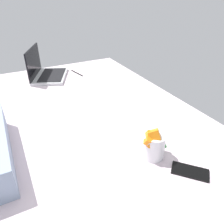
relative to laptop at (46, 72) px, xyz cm
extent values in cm
cube|color=silver|center=(-66.22, 3.46, -13.41)|extent=(180.00, 140.00, 18.00)
cube|color=#B7BABC|center=(-1.25, -2.78, -3.41)|extent=(39.53, 34.50, 2.00)
cube|color=black|center=(-1.86, -4.14, -2.21)|extent=(33.42, 27.39, 0.40)
cube|color=black|center=(3.26, 7.26, 8.09)|extent=(30.51, 14.44, 21.00)
cylinder|color=silver|center=(-111.11, -19.68, 1.09)|extent=(9.00, 9.00, 11.00)
cube|color=orange|center=(-109.73, -19.59, -1.34)|extent=(6.86, 6.28, 5.51)
cube|color=yellow|center=(-112.24, -19.54, 0.40)|extent=(5.56, 5.47, 5.64)
cube|color=#268C33|center=(-110.80, -22.06, 2.15)|extent=(7.14, 6.94, 6.67)
cube|color=orange|center=(-111.77, -17.50, 3.89)|extent=(4.54, 5.18, 4.79)
cube|color=orange|center=(-111.31, -17.76, 5.63)|extent=(7.84, 7.54, 6.73)
cube|color=orange|center=(-111.55, -18.91, 7.37)|extent=(6.50, 5.90, 6.09)
cube|color=black|center=(-125.21, -27.16, -4.01)|extent=(14.92, 14.46, 0.80)
cube|color=black|center=(-2.24, -23.97, -4.11)|extent=(16.72, 4.29, 0.60)
camera|label=1|loc=(-166.37, 28.20, 59.62)|focal=35.26mm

